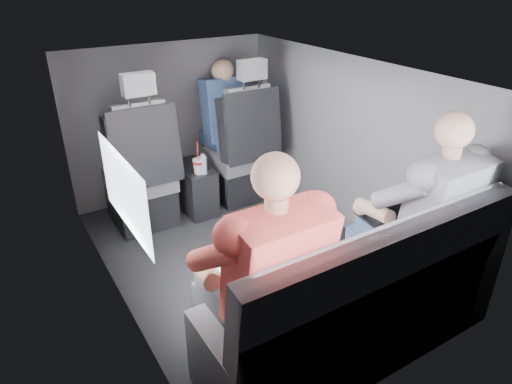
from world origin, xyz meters
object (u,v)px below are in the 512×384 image
front_seat_right (242,157)px  passenger_rear_right (420,217)px  passenger_front_right (224,112)px  passenger_rear_left (261,277)px  rear_bench (350,310)px  center_console (194,188)px  water_bottle (203,165)px  laptop_white (244,254)px  laptop_black (396,212)px  soda_cup (198,166)px  front_seat_left (142,180)px

front_seat_right → passenger_rear_right: bearing=-86.5°
passenger_front_right → passenger_rear_left: bearing=-114.0°
rear_bench → passenger_rear_right: size_ratio=1.25×
front_seat_right → center_console: (-0.45, 0.04, -0.20)m
rear_bench → water_bottle: 1.78m
laptop_white → passenger_rear_right: (1.01, -0.22, 0.02)m
water_bottle → passenger_rear_left: size_ratio=0.13×
laptop_white → passenger_rear_left: (-0.04, -0.22, 0.02)m
laptop_black → passenger_rear_right: passenger_rear_right is taller
soda_cup → passenger_rear_right: 1.80m
laptop_white → passenger_front_right: 2.05m
water_bottle → laptop_white: bearing=-107.9°
laptop_white → passenger_rear_left: bearing=-100.6°
laptop_white → laptop_black: laptop_white is taller
center_console → laptop_black: size_ratio=1.33×
rear_bench → front_seat_right: bearing=76.7°
center_console → soda_cup: (-0.02, -0.15, 0.27)m
front_seat_right → passenger_front_right: (-0.02, 0.26, 0.35)m
soda_cup → water_bottle: (0.03, -0.02, 0.01)m
passenger_front_right → soda_cup: bearing=-140.1°
water_bottle → passenger_front_right: (0.41, 0.39, 0.27)m
passenger_rear_left → laptop_black: bearing=7.4°
soda_cup → water_bottle: size_ratio=1.64×
laptop_white → laptop_black: bearing=-5.3°
passenger_front_right → laptop_white: bearing=-115.5°
laptop_black → passenger_rear_right: 0.14m
rear_bench → laptop_black: bearing=23.5°
front_seat_right → passenger_rear_left: 2.06m
front_seat_right → laptop_white: (-0.90, -1.59, 0.23)m
front_seat_right → rear_bench: size_ratio=0.79×
passenger_rear_right → passenger_front_right: bearing=93.7°
rear_bench → center_console: bearing=90.0°
front_seat_left → front_seat_right: same height
water_bottle → passenger_rear_right: (0.54, -1.67, 0.18)m
passenger_rear_left → passenger_rear_right: size_ratio=1.00×
front_seat_left → soda_cup: front_seat_left is taller
front_seat_right → soda_cup: (-0.47, -0.11, 0.07)m
laptop_white → passenger_rear_left: 0.23m
center_console → laptop_white: bearing=-105.6°
rear_bench → laptop_white: rear_bench is taller
passenger_rear_left → passenger_rear_right: passenger_rear_left is taller
center_console → laptop_white: laptop_white is taller
front_seat_right → laptop_white: bearing=-119.6°
laptop_black → passenger_front_right: (-0.09, 1.94, 0.11)m
passenger_front_right → passenger_rear_right: bearing=-86.3°
center_console → water_bottle: bearing=-84.2°
rear_bench → soda_cup: 1.80m
center_console → rear_bench: rear_bench is taller
center_console → passenger_rear_left: bearing=-105.0°
front_seat_right → rear_bench: front_seat_right is taller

